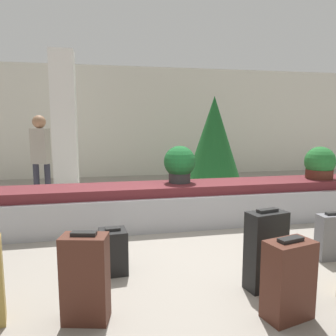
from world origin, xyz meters
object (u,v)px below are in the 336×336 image
suitcase_5 (113,251)px  traveler_0 (41,152)px  suitcase_0 (332,237)px  potted_plant_0 (180,164)px  decorated_tree (214,140)px  suitcase_1 (288,280)px  suitcase_3 (266,250)px  suitcase_4 (85,278)px  potted_plant_1 (320,164)px  pillar (64,122)px

suitcase_5 → traveler_0: size_ratio=0.29×
suitcase_0 → potted_plant_0: size_ratio=0.96×
suitcase_5 → traveler_0: (-1.20, 3.06, 0.80)m
decorated_tree → suitcase_5: bearing=-122.3°
suitcase_1 → decorated_tree: size_ratio=0.31×
suitcase_3 → suitcase_4: 1.68m
suitcase_1 → suitcase_5: size_ratio=1.37×
potted_plant_1 → decorated_tree: (-1.03, 2.46, 0.30)m
potted_plant_0 → suitcase_0: bearing=-51.7°
potted_plant_0 → decorated_tree: (1.40, 2.36, 0.25)m
pillar → suitcase_1: bearing=-68.3°
potted_plant_0 → traveler_0: 2.73m
suitcase_3 → decorated_tree: 4.81m
suitcase_3 → suitcase_5: suitcase_3 is taller
suitcase_5 → pillar: bearing=96.8°
suitcase_4 → potted_plant_0: (1.37, 2.45, 0.58)m
potted_plant_0 → suitcase_4: bearing=-119.2°
suitcase_4 → decorated_tree: 5.61m
suitcase_5 → potted_plant_1: bearing=18.8°
suitcase_5 → suitcase_4: bearing=-111.1°
suitcase_4 → decorated_tree: size_ratio=0.34×
suitcase_3 → potted_plant_1: 3.07m
pillar → suitcase_5: bearing=-78.9°
suitcase_5 → potted_plant_0: bearing=51.1°
pillar → suitcase_4: size_ratio=4.27×
potted_plant_1 → traveler_0: 5.00m
suitcase_0 → traveler_0: bearing=141.1°
decorated_tree → suitcase_0: bearing=-89.9°
suitcase_4 → potted_plant_1: size_ratio=1.37×
pillar → potted_plant_0: size_ratio=5.46×
decorated_tree → potted_plant_1: bearing=-67.3°
potted_plant_0 → decorated_tree: 2.76m
suitcase_0 → potted_plant_1: bearing=60.6°
suitcase_0 → suitcase_1: suitcase_1 is taller
suitcase_0 → potted_plant_1: (1.03, 1.68, 0.63)m
suitcase_3 → suitcase_4: bearing=174.9°
pillar → suitcase_3: size_ratio=4.05×
suitcase_0 → potted_plant_1: size_ratio=1.04×
traveler_0 → suitcase_4: bearing=126.0°
suitcase_0 → suitcase_3: (-1.11, -0.47, 0.11)m
suitcase_5 → suitcase_0: bearing=-8.0°
suitcase_4 → suitcase_5: size_ratio=1.50×
suitcase_0 → pillar: bearing=127.9°
suitcase_0 → suitcase_5: bearing=178.3°
suitcase_1 → potted_plant_0: (-0.25, 2.74, 0.61)m
potted_plant_0 → potted_plant_1: (2.43, -0.10, -0.05)m
suitcase_5 → decorated_tree: bearing=53.3°
suitcase_1 → potted_plant_0: potted_plant_0 is taller
suitcase_3 → decorated_tree: size_ratio=0.36×
suitcase_1 → suitcase_3: (0.06, 0.49, 0.05)m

